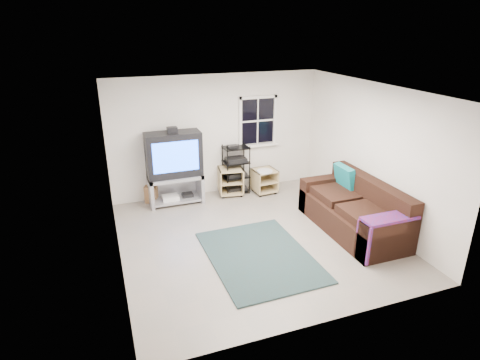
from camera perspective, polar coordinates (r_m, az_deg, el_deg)
name	(u,v)px	position (r m, az deg, el deg)	size (l,w,h in m)	color
room	(258,124)	(8.96, 2.53, 7.94)	(4.60, 4.62, 4.60)	gray
tv_unit	(174,162)	(8.35, -9.37, 2.52)	(1.12, 0.56, 1.64)	#A1A1A9
av_rack	(236,172)	(8.89, -0.58, 1.11)	(0.55, 0.40, 1.10)	black
side_table_left	(230,180)	(8.89, -1.40, 0.04)	(0.59, 0.59, 0.61)	tan
side_table_right	(264,179)	(8.98, 3.41, 0.15)	(0.52, 0.53, 0.56)	tan
sofa	(355,212)	(7.60, 15.99, -4.35)	(1.00, 2.26, 1.03)	black
shag_rug	(260,256)	(6.67, 2.79, -10.76)	(1.58, 2.18, 0.03)	black
paper_bag	(151,194)	(8.69, -12.51, -1.99)	(0.26, 0.17, 0.37)	#A27948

